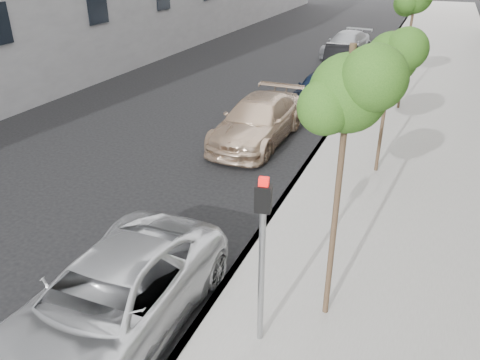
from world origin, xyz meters
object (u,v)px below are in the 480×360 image
Objects in this scene: suv at (258,121)px; sedan_blue at (319,88)px; sedan_rear at (347,44)px; tree_near at (350,94)px; minivan at (110,302)px; sedan_black at (340,61)px; signal_pole at (262,244)px; tree_mid at (393,58)px.

suv is 5.25m from sedan_blue.
sedan_blue is at bearing -76.61° from sedan_rear.
sedan_rear is at bearing 101.23° from sedan_blue.
tree_near is 5.13m from minivan.
signal_pole is at bearing -90.60° from sedan_black.
tree_near reaches higher than signal_pole.
tree_near is 0.93× the size of minivan.
tree_mid is 7.68m from sedan_blue.
sedan_rear is (0.05, 15.52, -0.04)m from suv.
sedan_blue is at bearing -96.80° from sedan_black.
signal_pole is 0.63× the size of sedan_black.
minivan is (-2.42, -0.77, -1.31)m from signal_pole.
sedan_rear is (-4.17, 23.19, -3.48)m from tree_near.
tree_mid is 0.80× the size of minivan.
tree_mid is 0.85× the size of sedan_rear.
sedan_blue is 0.82× the size of sedan_black.
signal_pole is at bearing 17.31° from minivan.
tree_near reaches higher than tree_mid.
tree_mid is at bearing 73.14° from signal_pole.
tree_mid reaches higher than sedan_rear.
signal_pole is 19.04m from sedan_black.
tree_mid is 1.06× the size of sedan_blue.
tree_near is 6.54m from tree_mid.
tree_near is at bearing -71.07° from sedan_rear.
minivan is 9.53m from suv.
tree_near reaches higher than sedan_blue.
tree_near is at bearing -59.91° from suv.
tree_near is 2.56m from signal_pole.
sedan_black is at bearing 87.04° from suv.
sedan_blue is (-3.33, 12.84, -3.52)m from tree_near.
minivan is 1.09× the size of sedan_black.
suv is (-0.89, 9.49, 0.02)m from minivan.
sedan_black is at bearing 107.05° from tree_mid.
suv is at bearing -81.43° from sedan_rear.
tree_near reaches higher than minivan.
tree_mid is at bearing -81.27° from sedan_black.
tree_near is 9.40m from suv.
suv is at bearing -102.59° from sedan_black.
minivan is at bearing -97.94° from sedan_black.
tree_mid is 0.81× the size of suv.
tree_mid is at bearing 90.00° from tree_near.
minivan is at bearing -172.41° from signal_pole.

